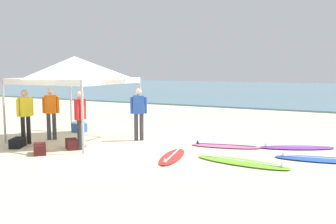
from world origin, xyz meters
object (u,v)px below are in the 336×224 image
Objects in this scene: person_blue at (139,111)px; person_red at (80,116)px; cooler_box at (79,127)px; surfboard_red at (172,156)px; person_orange at (51,110)px; gear_bag_by_pole at (40,149)px; canopy_tent at (75,67)px; person_yellow at (25,113)px; gear_bag_on_sand at (18,143)px; surfboard_purple at (296,147)px; gear_bag_near_tent at (72,144)px; surfboard_blue at (323,159)px; surfboard_lime at (242,162)px; surfboard_pink at (225,146)px.

person_blue is 2.11m from person_red.
surfboard_red is at bearing -22.84° from cooler_box.
gear_bag_by_pole is at bearing -55.11° from person_orange.
person_yellow is at bearing -123.61° from canopy_tent.
gear_bag_on_sand is at bearing -88.32° from cooler_box.
person_yellow is at bearing 149.60° from gear_bag_by_pole.
cooler_box is at bearing -174.98° from surfboard_purple.
canopy_tent is 4.71m from surfboard_red.
cooler_box is at bearing 125.50° from gear_bag_near_tent.
gear_bag_by_pole reaches higher than surfboard_blue.
person_orange is 1.64m from gear_bag_on_sand.
surfboard_purple is (0.94, 2.46, 0.00)m from surfboard_lime.
person_orange and person_blue have the same top height.
canopy_tent reaches higher than person_orange.
person_red reaches higher than surfboard_pink.
surfboard_purple is at bearing 5.02° from cooler_box.
gear_bag_near_tent is 1.00× the size of gear_bag_by_pole.
gear_bag_by_pole is (-4.31, -3.20, 0.10)m from surfboard_pink.
canopy_tent is 3.15m from gear_bag_by_pole.
person_blue is 2.85× the size of gear_bag_on_sand.
canopy_tent is 1.42× the size of surfboard_purple.
person_yellow is 2.85× the size of gear_bag_by_pole.
surfboard_lime is 1.02× the size of surfboard_blue.
surfboard_purple is at bearing 27.00° from gear_bag_near_tent.
surfboard_purple is at bearing 69.07° from surfboard_lime.
person_blue reaches higher than gear_bag_by_pole.
gear_bag_by_pole is at bearing -160.15° from surfboard_red.
person_red reaches higher than cooler_box.
person_orange is at bearing -151.59° from canopy_tent.
person_yellow is (-4.87, -0.44, 0.95)m from surfboard_red.
person_yellow is 3.42× the size of cooler_box.
person_blue is at bearing -7.02° from cooler_box.
person_orange is at bearing -85.61° from cooler_box.
surfboard_lime and surfboard_blue have the same top height.
gear_bag_by_pole is (-0.34, -0.94, 0.00)m from gear_bag_near_tent.
canopy_tent is 2.69m from gear_bag_near_tent.
canopy_tent is 5.47m from surfboard_pink.
surfboard_red is 4.83m from person_orange.
person_red is at bearing 5.23° from person_yellow.
surfboard_red is 1.17× the size of person_red.
canopy_tent is 1.61× the size of surfboard_red.
person_blue reaches higher than gear_bag_on_sand.
canopy_tent reaches higher than person_yellow.
surfboard_pink is at bearing 22.74° from person_yellow.
person_yellow is 1.82m from gear_bag_by_pole.
person_yellow reaches higher than surfboard_red.
person_blue is at bearing 140.50° from surfboard_red.
canopy_tent is 7.98m from surfboard_blue.
canopy_tent is 6.32m from surfboard_lime.
person_yellow is 2.85× the size of gear_bag_near_tent.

